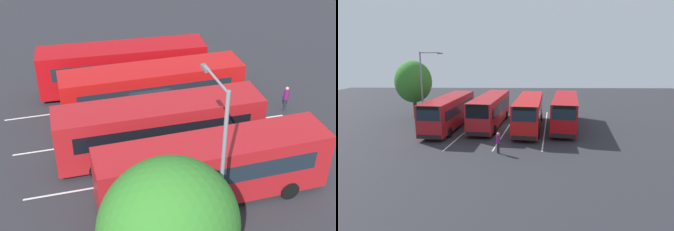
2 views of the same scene
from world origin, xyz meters
TOP-DOWN VIEW (x-y plane):
  - ground_plane at (0.00, 0.00)m, footprint 78.29×78.29m
  - bus_far_left at (0.49, -6.34)m, footprint 11.73×3.84m
  - bus_center_left at (-0.54, -1.98)m, footprint 11.75×4.08m
  - bus_center_right at (0.67, 2.21)m, footprint 11.74×3.99m
  - bus_far_right at (-0.00, 6.16)m, footprint 11.77×4.69m
  - pedestrian at (8.88, -0.70)m, footprint 0.45×0.45m
  - street_lamp at (-1.07, -9.44)m, footprint 0.47×2.63m
  - depot_tree at (-4.18, -11.63)m, footprint 4.85×4.37m
  - lane_stripe_outer_left at (0.00, -4.07)m, footprint 16.81×2.56m
  - lane_stripe_inner_left at (0.00, 0.00)m, footprint 16.81×2.56m
  - lane_stripe_inner_right at (0.00, 4.07)m, footprint 16.81×2.56m

SIDE VIEW (x-z plane):
  - ground_plane at x=0.00m, z-range 0.00..0.00m
  - lane_stripe_outer_left at x=0.00m, z-range 0.00..0.01m
  - lane_stripe_inner_left at x=0.00m, z-range 0.00..0.01m
  - lane_stripe_inner_right at x=0.00m, z-range 0.00..0.01m
  - pedestrian at x=8.88m, z-range 0.16..1.90m
  - bus_far_left at x=0.49m, z-range 0.16..3.52m
  - bus_center_left at x=-0.54m, z-range 0.16..3.52m
  - bus_center_right at x=0.67m, z-range 0.16..3.52m
  - bus_far_right at x=0.00m, z-range 0.16..3.52m
  - depot_tree at x=-4.18m, z-range 1.00..8.13m
  - street_lamp at x=-1.07m, z-range 0.61..8.72m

